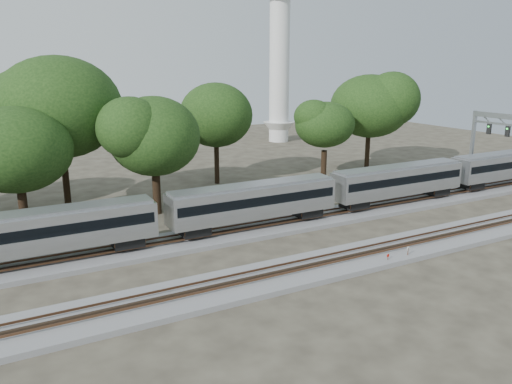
{
  "coord_description": "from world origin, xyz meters",
  "views": [
    {
      "loc": [
        -19.26,
        -32.77,
        15.14
      ],
      "look_at": [
        0.99,
        5.0,
        4.07
      ],
      "focal_mm": 35.0,
      "sensor_mm": 36.0,
      "label": 1
    }
  ],
  "objects": [
    {
      "name": "switch_lever",
      "position": [
        8.31,
        -5.91,
        0.15
      ],
      "size": [
        0.54,
        0.37,
        0.3
      ],
      "primitive_type": "cube",
      "rotation": [
        0.0,
        0.0,
        -0.15
      ],
      "color": "#512D19",
      "rests_on": "ground"
    },
    {
      "name": "ground",
      "position": [
        0.0,
        0.0,
        0.0
      ],
      "size": [
        160.0,
        160.0,
        0.0
      ],
      "primitive_type": "plane",
      "color": "#383328",
      "rests_on": "ground"
    },
    {
      "name": "tree_5",
      "position": [
        6.14,
        25.34,
        8.81
      ],
      "size": [
        8.97,
        8.97,
        12.65
      ],
      "color": "black",
      "rests_on": "ground"
    },
    {
      "name": "tree_7",
      "position": [
        29.55,
        23.5,
        9.15
      ],
      "size": [
        9.31,
        9.31,
        13.13
      ],
      "color": "black",
      "rests_on": "ground"
    },
    {
      "name": "switch_stand_red",
      "position": [
        6.8,
        -5.79,
        0.55
      ],
      "size": [
        0.28,
        0.06,
        0.87
      ],
      "rotation": [
        0.0,
        0.0,
        0.13
      ],
      "color": "#512D19",
      "rests_on": "ground"
    },
    {
      "name": "track_near",
      "position": [
        0.0,
        -4.0,
        0.21
      ],
      "size": [
        160.0,
        5.0,
        0.73
      ],
      "color": "slate",
      "rests_on": "ground"
    },
    {
      "name": "tree_4",
      "position": [
        -4.8,
        15.89,
        8.06
      ],
      "size": [
        8.21,
        8.21,
        11.57
      ],
      "color": "black",
      "rests_on": "ground"
    },
    {
      "name": "tree_2",
      "position": [
        -17.37,
        15.45,
        7.73
      ],
      "size": [
        7.88,
        7.88,
        11.11
      ],
      "color": "black",
      "rests_on": "ground"
    },
    {
      "name": "switch_stand_white",
      "position": [
        8.87,
        -5.81,
        0.71
      ],
      "size": [
        0.35,
        0.12,
        1.11
      ],
      "rotation": [
        0.0,
        0.0,
        0.24
      ],
      "color": "#512D19",
      "rests_on": "ground"
    },
    {
      "name": "tree_6",
      "position": [
        19.54,
        20.47,
        7.35
      ],
      "size": [
        7.49,
        7.49,
        10.57
      ],
      "color": "black",
      "rests_on": "ground"
    },
    {
      "name": "signal_gantry",
      "position": [
        34.69,
        6.0,
        6.84
      ],
      "size": [
        0.65,
        7.71,
        9.38
      ],
      "color": "gray",
      "rests_on": "ground"
    },
    {
      "name": "tree_3",
      "position": [
        -12.89,
        20.7,
        10.87
      ],
      "size": [
        11.06,
        11.06,
        15.59
      ],
      "color": "black",
      "rests_on": "ground"
    },
    {
      "name": "train",
      "position": [
        1.44,
        6.0,
        3.04
      ],
      "size": [
        84.56,
        2.91,
        4.29
      ],
      "color": "silver",
      "rests_on": "ground"
    },
    {
      "name": "track_far",
      "position": [
        0.0,
        6.0,
        0.21
      ],
      "size": [
        160.0,
        5.0,
        0.73
      ],
      "color": "slate",
      "rests_on": "ground"
    }
  ]
}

